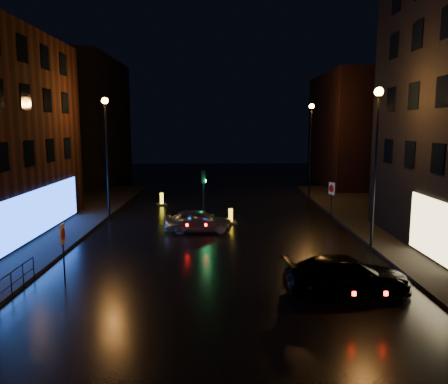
% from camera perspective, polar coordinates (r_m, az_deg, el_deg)
% --- Properties ---
extents(ground, '(120.00, 120.00, 0.00)m').
position_cam_1_polar(ground, '(17.21, -0.34, -13.48)').
color(ground, black).
rests_on(ground, ground).
extents(building_far_left, '(8.00, 16.00, 14.00)m').
position_cam_1_polar(building_far_left, '(53.39, -18.11, 8.77)').
color(building_far_left, black).
rests_on(building_far_left, ground).
extents(building_far_right, '(8.00, 14.00, 12.00)m').
position_cam_1_polar(building_far_right, '(50.25, 17.08, 7.71)').
color(building_far_right, black).
rests_on(building_far_right, ground).
extents(street_lamp_lfar, '(0.44, 0.44, 8.37)m').
position_cam_1_polar(street_lamp_lfar, '(30.95, -15.12, 6.64)').
color(street_lamp_lfar, black).
rests_on(street_lamp_lfar, ground).
extents(street_lamp_rnear, '(0.44, 0.44, 8.37)m').
position_cam_1_polar(street_lamp_rnear, '(23.32, 19.25, 5.90)').
color(street_lamp_rnear, black).
rests_on(street_lamp_rnear, ground).
extents(street_lamp_rfar, '(0.44, 0.44, 8.37)m').
position_cam_1_polar(street_lamp_rfar, '(38.76, 11.26, 7.11)').
color(street_lamp_rfar, black).
rests_on(street_lamp_rfar, ground).
extents(traffic_signal, '(1.40, 2.40, 3.45)m').
position_cam_1_polar(traffic_signal, '(30.56, -2.67, -2.66)').
color(traffic_signal, black).
rests_on(traffic_signal, ground).
extents(silver_hatchback, '(4.21, 1.85, 1.41)m').
position_cam_1_polar(silver_hatchback, '(26.95, -3.33, -3.76)').
color(silver_hatchback, '#ABACB3').
rests_on(silver_hatchback, ground).
extents(dark_sedan, '(5.10, 2.45, 1.43)m').
position_cam_1_polar(dark_sedan, '(17.95, 15.74, -10.42)').
color(dark_sedan, black).
rests_on(dark_sedan, ground).
extents(bollard_near, '(0.88, 1.20, 0.97)m').
position_cam_1_polar(bollard_near, '(29.48, 0.86, -3.64)').
color(bollard_near, black).
rests_on(bollard_near, ground).
extents(bollard_far, '(1.03, 1.29, 0.99)m').
position_cam_1_polar(bollard_far, '(36.53, -8.13, -1.33)').
color(bollard_far, black).
rests_on(bollard_far, ground).
extents(road_sign_left, '(0.12, 0.61, 2.52)m').
position_cam_1_polar(road_sign_left, '(19.14, -20.31, -5.81)').
color(road_sign_left, black).
rests_on(road_sign_left, ground).
extents(road_sign_right, '(0.30, 0.60, 2.60)m').
position_cam_1_polar(road_sign_right, '(31.15, 13.88, 0.02)').
color(road_sign_right, black).
rests_on(road_sign_right, ground).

